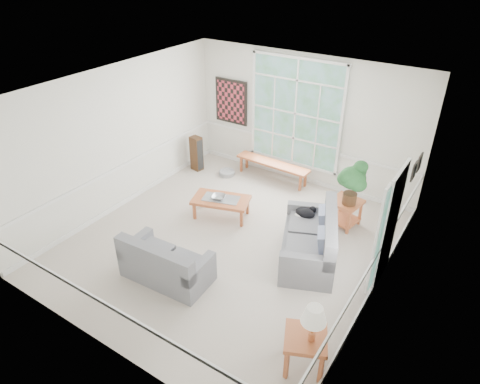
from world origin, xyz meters
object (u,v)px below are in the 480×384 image
object	(u,v)px
loveseat_right	(309,237)
coffee_table	(221,207)
side_table	(304,351)
loveseat_front	(166,258)
end_table	(345,213)

from	to	relation	value
loveseat_right	coffee_table	bearing A→B (deg)	150.36
side_table	loveseat_front	bearing A→B (deg)	172.79
side_table	end_table	bearing A→B (deg)	102.66
end_table	side_table	bearing A→B (deg)	-77.34
loveseat_right	loveseat_front	distance (m)	2.52
end_table	side_table	distance (m)	3.59
coffee_table	end_table	xyz separation A→B (m)	(2.26, 1.11, 0.07)
end_table	loveseat_front	bearing A→B (deg)	-121.67
loveseat_right	side_table	xyz separation A→B (m)	(0.95, -2.13, -0.19)
end_table	side_table	size ratio (longest dim) A/B	1.00
side_table	coffee_table	bearing A→B (deg)	141.95
loveseat_right	end_table	distance (m)	1.39
loveseat_right	coffee_table	size ratio (longest dim) A/B	1.50
loveseat_front	coffee_table	world-z (taller)	loveseat_front
loveseat_right	end_table	size ratio (longest dim) A/B	3.07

